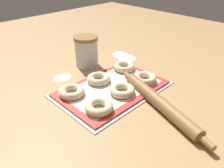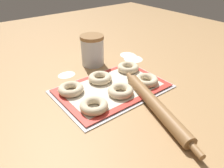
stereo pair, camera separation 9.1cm
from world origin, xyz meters
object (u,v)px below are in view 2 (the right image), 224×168
at_px(bagel_front_left, 94,106).
at_px(bagel_front_center, 121,91).
at_px(baking_tray, 112,88).
at_px(bagel_back_center, 100,78).
at_px(bagel_front_right, 146,80).
at_px(rolling_pin, 156,105).
at_px(flour_canister, 92,50).
at_px(bagel_back_right, 128,68).
at_px(bagel_back_left, 71,89).

relative_size(bagel_front_left, bagel_front_center, 1.00).
height_order(baking_tray, bagel_back_center, bagel_back_center).
distance_m(baking_tray, bagel_front_right, 0.15).
height_order(bagel_front_center, bagel_back_center, same).
distance_m(bagel_front_left, rolling_pin, 0.22).
bearing_deg(flour_canister, bagel_front_left, -123.07).
distance_m(bagel_front_left, flour_canister, 0.40).
bearing_deg(flour_canister, bagel_front_center, -104.08).
distance_m(bagel_front_right, rolling_pin, 0.18).
bearing_deg(bagel_front_right, bagel_back_right, 81.93).
relative_size(bagel_back_center, rolling_pin, 0.21).
height_order(baking_tray, bagel_back_right, bagel_back_right).
relative_size(baking_tray, flour_canister, 3.02).
height_order(bagel_front_center, bagel_back_right, same).
bearing_deg(bagel_back_center, bagel_back_left, -178.72).
bearing_deg(bagel_back_right, baking_tray, -154.39).
bearing_deg(flour_canister, bagel_front_right, -79.15).
xyz_separation_m(bagel_front_center, rolling_pin, (0.04, -0.15, -0.00)).
distance_m(baking_tray, flour_canister, 0.27).
xyz_separation_m(bagel_front_center, bagel_back_center, (-0.00, 0.13, 0.00)).
xyz_separation_m(baking_tray, bagel_front_left, (-0.14, -0.08, 0.02)).
distance_m(bagel_back_right, flour_canister, 0.20).
bearing_deg(bagel_back_center, baking_tray, -82.54).
bearing_deg(bagel_front_right, bagel_back_left, 154.94).
height_order(bagel_front_right, bagel_back_center, same).
bearing_deg(bagel_back_right, bagel_front_left, -152.73).
distance_m(baking_tray, bagel_front_left, 0.16).
bearing_deg(rolling_pin, bagel_front_center, 105.05).
relative_size(bagel_front_left, bagel_back_left, 1.00).
bearing_deg(bagel_back_right, bagel_front_center, -139.55).
height_order(bagel_front_right, rolling_pin, rolling_pin).
bearing_deg(bagel_front_center, rolling_pin, -74.95).
height_order(bagel_front_right, bagel_back_left, same).
bearing_deg(bagel_front_left, bagel_back_center, 48.75).
bearing_deg(bagel_back_right, bagel_back_center, -179.61).
distance_m(bagel_front_left, bagel_front_right, 0.28).
height_order(bagel_front_center, rolling_pin, rolling_pin).
distance_m(bagel_front_center, bagel_back_left, 0.20).
bearing_deg(bagel_front_right, rolling_pin, -124.63).
distance_m(bagel_front_right, flour_canister, 0.33).
height_order(bagel_front_left, bagel_front_center, same).
xyz_separation_m(bagel_back_left, rolling_pin, (0.19, -0.28, -0.00)).
height_order(bagel_back_left, flour_canister, flour_canister).
relative_size(baking_tray, bagel_front_center, 4.53).
bearing_deg(rolling_pin, baking_tray, 99.24).
distance_m(bagel_back_left, bagel_back_right, 0.31).
bearing_deg(bagel_front_center, bagel_front_right, -1.12).
relative_size(bagel_back_left, bagel_back_right, 1.00).
bearing_deg(bagel_back_center, bagel_back_right, 0.39).
xyz_separation_m(baking_tray, bagel_front_right, (0.13, -0.06, 0.02)).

